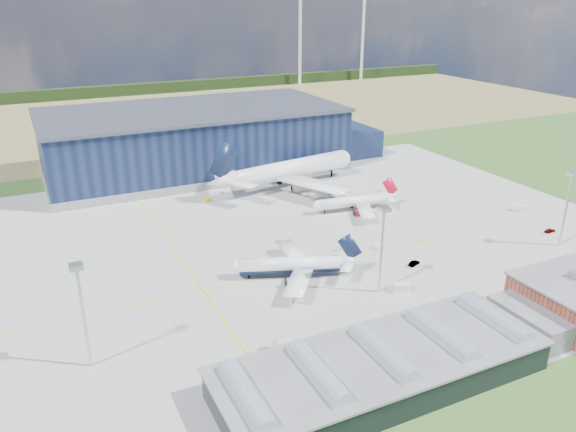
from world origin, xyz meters
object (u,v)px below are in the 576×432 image
object	(u,v)px
airliner_red	(353,196)
car_b	(414,263)
gse_cart_a	(378,247)
hangar	(200,142)
airliner_widebody	(291,160)
car_a	(550,231)
gse_van_b	(520,208)
gse_van_c	(402,287)
gse_tug_b	(360,336)
light_mast_east	(568,197)
airliner_navy	(291,257)
light_mast_west	(81,300)
airstair	(280,350)
gse_tug_c	(207,199)
light_mast_center	(382,236)
gse_cart_b	(218,192)

from	to	relation	value
airliner_red	car_b	size ratio (longest dim) A/B	8.18
gse_cart_a	car_b	bearing A→B (deg)	-81.14
hangar	gse_cart_a	distance (m)	106.09
airliner_widebody	car_a	bearing A→B (deg)	-64.65
gse_van_b	gse_van_c	distance (m)	76.88
airliner_red	gse_tug_b	xyz separation A→B (m)	(-39.91, -67.57, -4.73)
light_mast_east	gse_van_b	size ratio (longest dim) A/B	4.78
airliner_navy	airliner_widebody	xyz separation A→B (m)	(33.14, 67.91, 5.02)
light_mast_west	airliner_widebody	size ratio (longest dim) A/B	0.35
airstair	airliner_widebody	bearing A→B (deg)	70.16
light_mast_west	airliner_widebody	world-z (taller)	light_mast_west
gse_tug_c	airstair	distance (m)	98.58
car_b	gse_van_c	bearing A→B (deg)	110.82
light_mast_west	light_mast_center	size ratio (longest dim) A/B	1.00
airliner_red	gse_tug_b	bearing A→B (deg)	67.62
hangar	gse_van_b	world-z (taller)	hangar
gse_tug_c	car_a	size ratio (longest dim) A/B	0.75
airliner_navy	gse_tug_c	xyz separation A→B (m)	(-1.66, 66.25, -5.16)
gse_tug_c	light_mast_west	bearing A→B (deg)	-131.81
airliner_navy	car_a	distance (m)	87.62
gse_tug_c	gse_van_c	xyz separation A→B (m)	(23.48, -85.64, 0.47)
gse_cart_b	car_a	world-z (taller)	car_a
airliner_red	car_a	bearing A→B (deg)	144.70
gse_tug_b	airliner_red	bearing A→B (deg)	101.46
light_mast_center	airliner_red	bearing A→B (deg)	64.88
gse_tug_b	car_a	world-z (taller)	car_a
airliner_red	airliner_widebody	size ratio (longest dim) A/B	0.49
gse_cart_a	gse_van_c	world-z (taller)	gse_van_c
gse_cart_b	airliner_red	bearing A→B (deg)	-97.04
light_mast_east	airliner_red	distance (m)	66.76
airliner_navy	gse_tug_b	world-z (taller)	airliner_navy
light_mast_east	gse_cart_a	size ratio (longest dim) A/B	7.46
car_a	airliner_red	bearing A→B (deg)	44.13
airliner_navy	gse_van_c	size ratio (longest dim) A/B	7.67
gse_tug_b	car_b	world-z (taller)	car_b
light_mast_east	airstair	size ratio (longest dim) A/B	4.33
light_mast_east	airliner_widebody	distance (m)	97.88
gse_van_b	gse_tug_c	xyz separation A→B (m)	(-94.91, 57.21, -0.46)
gse_van_b	airstair	size ratio (longest dim) A/B	0.91
gse_cart_b	airstair	distance (m)	105.82
gse_van_c	car_a	world-z (taller)	gse_van_c
airliner_navy	gse_cart_b	xyz separation A→B (m)	(4.58, 72.43, -5.15)
gse_tug_c	gse_cart_b	world-z (taller)	gse_cart_b
gse_tug_b	gse_cart_a	bearing A→B (deg)	93.08
gse_tug_b	gse_tug_c	bearing A→B (deg)	133.52
light_mast_west	airstair	world-z (taller)	light_mast_west
light_mast_west	light_mast_east	world-z (taller)	same
light_mast_west	gse_cart_b	xyz separation A→B (m)	(58.13, 89.52, -14.78)
hangar	airliner_red	world-z (taller)	hangar
airliner_navy	gse_tug_c	distance (m)	66.47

